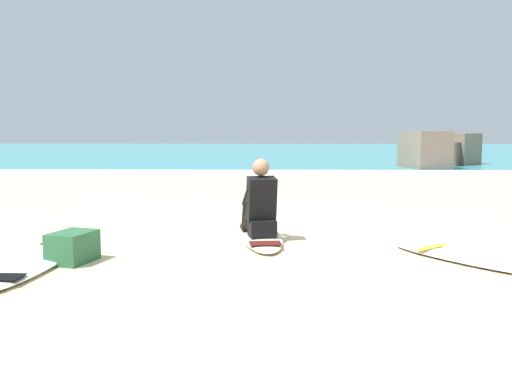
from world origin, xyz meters
TOP-DOWN VIEW (x-y plane):
  - ground_plane at (0.00, 0.00)m, footprint 80.00×80.00m
  - sea at (0.00, 22.76)m, footprint 80.00×28.00m
  - breaking_foam at (0.00, 9.06)m, footprint 80.00×0.90m
  - surfboard_main at (0.15, -0.32)m, footprint 0.73×2.15m
  - surfer_seated at (0.15, -0.48)m, footprint 0.48×0.76m
  - surfboard_spare_near at (-2.12, -1.72)m, footprint 0.55×2.34m
  - surfboard_spare_far at (2.46, -1.61)m, footprint 1.75×1.93m
  - rock_outcrop_distant at (6.13, 11.67)m, footprint 3.24×3.92m
  - beach_bag at (-1.79, -1.63)m, footprint 0.48×0.56m

SIDE VIEW (x-z plane):
  - ground_plane at x=0.00m, z-range 0.00..0.00m
  - surfboard_spare_near at x=-2.12m, z-range 0.00..0.07m
  - surfboard_main at x=0.15m, z-range 0.00..0.07m
  - surfboard_spare_far at x=2.46m, z-range 0.00..0.07m
  - sea at x=0.00m, z-range 0.00..0.10m
  - breaking_foam at x=0.00m, z-range 0.00..0.11m
  - beach_bag at x=-1.79m, z-range 0.00..0.32m
  - surfer_seated at x=0.15m, z-range -0.04..0.91m
  - rock_outcrop_distant at x=6.13m, z-range -0.06..1.22m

